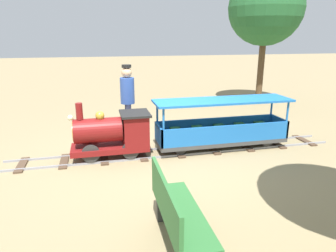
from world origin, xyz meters
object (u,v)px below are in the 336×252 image
Objects in this scene: passenger_car at (222,129)px; oak_tree_far at (266,8)px; locomotive at (114,133)px; park_bench at (177,215)px; conductor_person at (128,96)px.

oak_tree_far reaches higher than passenger_car.
locomotive is 2.79m from park_bench.
park_bench is at bearing 148.92° from passenger_car.
oak_tree_far is (3.74, -5.04, 2.55)m from locomotive.
locomotive is at bearing 90.00° from passenger_car.
conductor_person reaches higher than park_bench.
passenger_car is (0.00, -2.12, -0.06)m from locomotive.
locomotive is at bearing 9.64° from park_bench.
passenger_car reaches higher than park_bench.
passenger_car is at bearing -121.41° from conductor_person.
park_bench is 0.31× the size of oak_tree_far.
locomotive is 0.34× the size of oak_tree_far.
oak_tree_far is at bearing -35.20° from park_bench.
oak_tree_far is (2.68, -4.66, 2.08)m from conductor_person.
locomotive is 0.54× the size of passenger_car.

